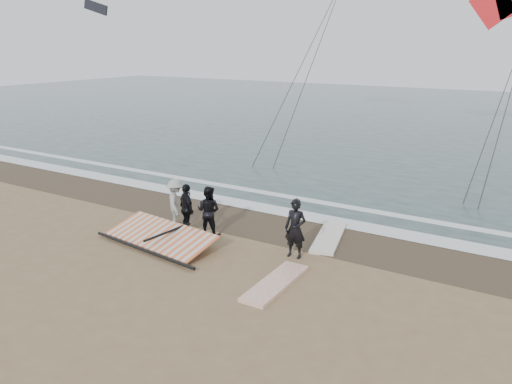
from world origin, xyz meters
The scene contains 10 objects.
ground centered at (0.00, 0.00, 0.00)m, with size 120.00×120.00×0.00m, color #8C704C.
sea centered at (0.00, 33.00, 0.01)m, with size 120.00×54.00×0.02m, color #233838.
wet_sand centered at (0.00, 4.50, 0.01)m, with size 120.00×2.80×0.01m, color #4C3D2B.
foam_near centered at (0.00, 5.90, 0.03)m, with size 120.00×0.90×0.01m, color white.
foam_far centered at (0.00, 7.60, 0.03)m, with size 120.00×0.45×0.01m, color white.
man_main centered at (0.76, 2.64, 0.86)m, with size 0.63×0.41×1.72m, color black.
board_white centered at (1.13, 0.85, 0.05)m, with size 0.69×2.46×0.10m, color white.
board_cream centered at (1.06, 4.41, 0.06)m, with size 0.71×2.68×0.11m, color silver.
trio_cluster centered at (-3.10, 2.75, 0.80)m, with size 2.40×1.29×1.61m.
sail_rig centered at (-3.19, 1.52, 0.19)m, with size 4.18×2.12×0.49m.
Camera 1 is at (6.56, -9.12, 5.86)m, focal length 35.00 mm.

